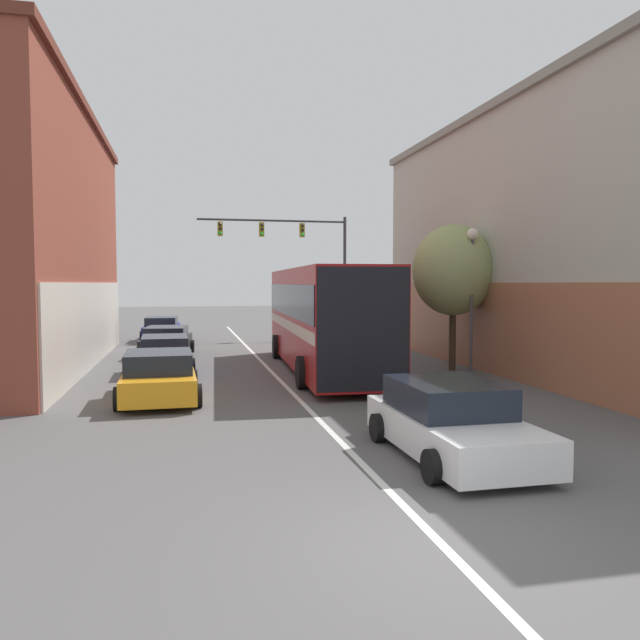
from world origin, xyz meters
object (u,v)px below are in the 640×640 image
at_px(traffic_signal_gantry, 298,247).
at_px(parked_car_left_near, 159,377).
at_px(bus, 323,314).
at_px(parked_car_left_mid, 162,329).
at_px(hatchback_foreground, 451,422).
at_px(parked_car_left_far, 165,355).
at_px(parked_car_left_distant, 167,342).
at_px(street_tree_near, 453,270).
at_px(street_lamp, 472,277).

bearing_deg(traffic_signal_gantry, parked_car_left_near, -111.42).
height_order(bus, parked_car_left_mid, bus).
bearing_deg(hatchback_foreground, parked_car_left_far, 23.64).
xyz_separation_m(parked_car_left_distant, street_tree_near, (10.30, -6.79, 3.02)).
bearing_deg(street_lamp, street_tree_near, 100.73).
bearing_deg(traffic_signal_gantry, street_lamp, -78.20).
bearing_deg(hatchback_foreground, parked_car_left_distant, 16.92).
xyz_separation_m(street_lamp, street_tree_near, (-0.21, 1.08, 0.25)).
distance_m(parked_car_left_mid, parked_car_left_distant, 7.60).
bearing_deg(street_tree_near, parked_car_left_distant, 146.61).
bearing_deg(parked_car_left_distant, hatchback_foreground, -156.96).
xyz_separation_m(parked_car_left_near, parked_car_left_distant, (-0.07, 10.52, -0.02)).
height_order(bus, traffic_signal_gantry, traffic_signal_gantry).
distance_m(bus, street_lamp, 5.40).
bearing_deg(parked_car_left_mid, hatchback_foreground, -163.95).
relative_size(hatchback_foreground, street_lamp, 0.88).
distance_m(parked_car_left_mid, traffic_signal_gantry, 8.98).
xyz_separation_m(hatchback_foreground, parked_car_left_far, (-5.46, 12.01, -0.00)).
relative_size(parked_car_left_near, parked_car_left_far, 0.94).
bearing_deg(bus, traffic_signal_gantry, -3.85).
bearing_deg(parked_car_left_distant, street_tree_near, -118.09).
xyz_separation_m(parked_car_left_near, street_lamp, (10.43, 2.65, 2.75)).
bearing_deg(street_tree_near, street_lamp, -79.27).
distance_m(bus, parked_car_left_distant, 8.25).
relative_size(parked_car_left_mid, parked_car_left_far, 1.02).
relative_size(parked_car_left_mid, street_tree_near, 0.89).
height_order(bus, parked_car_left_far, bus).
height_order(bus, street_tree_near, street_tree_near).
xyz_separation_m(hatchback_foreground, parked_car_left_mid, (-6.01, 24.89, 0.01)).
bearing_deg(hatchback_foreground, street_tree_near, -25.16).
bearing_deg(hatchback_foreground, parked_car_left_mid, 12.75).
height_order(parked_car_left_far, street_tree_near, street_tree_near).
distance_m(hatchback_foreground, street_lamp, 11.02).
xyz_separation_m(bus, parked_car_left_mid, (-6.17, 13.37, -1.42)).
bearing_deg(traffic_signal_gantry, hatchback_foreground, -93.88).
bearing_deg(traffic_signal_gantry, parked_car_left_distant, -133.03).
bearing_deg(street_tree_near, bus, 167.75).
xyz_separation_m(hatchback_foreground, street_tree_near, (4.76, 10.52, 3.00)).
bearing_deg(parked_car_left_distant, traffic_signal_gantry, -37.73).
bearing_deg(parked_car_left_mid, parked_car_left_far, -175.08).
height_order(hatchback_foreground, parked_car_left_distant, hatchback_foreground).
distance_m(parked_car_left_distant, traffic_signal_gantry, 11.57).
height_order(parked_car_left_near, parked_car_left_mid, parked_car_left_near).
relative_size(parked_car_left_distant, traffic_signal_gantry, 0.54).
distance_m(parked_car_left_near, traffic_signal_gantry, 20.16).
height_order(hatchback_foreground, parked_car_left_near, hatchback_foreground).
xyz_separation_m(hatchback_foreground, parked_car_left_near, (-5.47, 6.79, -0.00)).
height_order(bus, parked_car_left_distant, bus).
xyz_separation_m(parked_car_left_distant, traffic_signal_gantry, (7.24, 7.76, 4.62)).
xyz_separation_m(parked_car_left_mid, street_tree_near, (10.77, -14.37, 2.99)).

